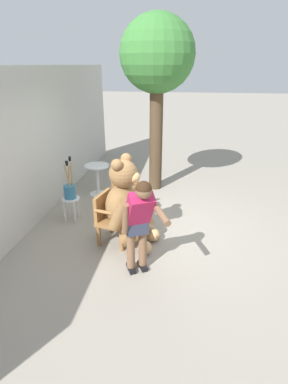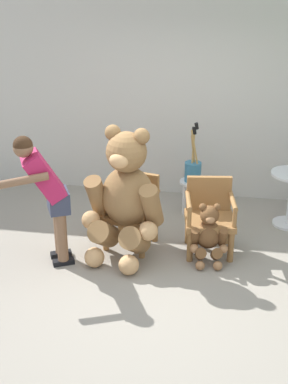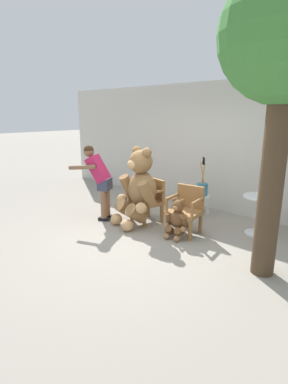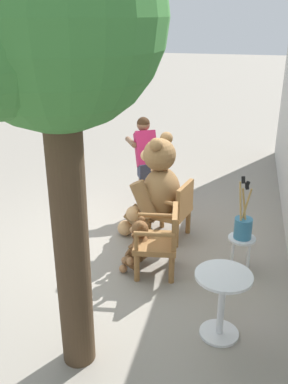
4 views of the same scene
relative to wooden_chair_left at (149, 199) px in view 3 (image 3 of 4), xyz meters
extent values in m
plane|color=gray|center=(0.45, -0.72, -0.46)|extent=(60.00, 60.00, 0.00)
cube|color=beige|center=(0.45, 1.68, 0.94)|extent=(10.00, 0.16, 2.80)
cube|color=olive|center=(-0.01, -0.06, -0.06)|extent=(0.66, 0.63, 0.07)
cylinder|color=olive|center=(-0.28, -0.21, -0.28)|extent=(0.07, 0.07, 0.37)
cylinder|color=olive|center=(0.16, -0.32, -0.28)|extent=(0.07, 0.07, 0.37)
cylinder|color=olive|center=(-0.19, 0.20, -0.28)|extent=(0.07, 0.07, 0.37)
cylinder|color=olive|center=(0.26, 0.09, -0.28)|extent=(0.07, 0.07, 0.37)
cube|color=olive|center=(0.04, 0.16, 0.19)|extent=(0.52, 0.17, 0.42)
cylinder|color=olive|center=(-0.26, -0.01, 0.20)|extent=(0.16, 0.48, 0.06)
cylinder|color=olive|center=(-0.30, -0.21, 0.09)|extent=(0.05, 0.05, 0.22)
cylinder|color=olive|center=(0.23, -0.12, 0.20)|extent=(0.16, 0.48, 0.06)
cylinder|color=olive|center=(0.18, -0.32, 0.09)|extent=(0.05, 0.05, 0.22)
cube|color=olive|center=(0.91, -0.06, -0.06)|extent=(0.63, 0.60, 0.07)
cylinder|color=olive|center=(0.71, -0.30, -0.28)|extent=(0.07, 0.07, 0.37)
cylinder|color=olive|center=(1.17, -0.23, -0.28)|extent=(0.07, 0.07, 0.37)
cylinder|color=olive|center=(0.65, 0.11, -0.28)|extent=(0.07, 0.07, 0.37)
cylinder|color=olive|center=(1.11, 0.18, -0.28)|extent=(0.07, 0.07, 0.37)
cube|color=olive|center=(0.88, 0.17, 0.19)|extent=(0.52, 0.13, 0.42)
cylinder|color=olive|center=(0.66, -0.10, 0.20)|extent=(0.13, 0.48, 0.06)
cylinder|color=olive|center=(0.69, -0.30, 0.09)|extent=(0.05, 0.05, 0.22)
cylinder|color=olive|center=(1.16, -0.02, 0.20)|extent=(0.13, 0.48, 0.06)
cylinder|color=olive|center=(1.19, -0.23, 0.09)|extent=(0.05, 0.05, 0.22)
ellipsoid|color=olive|center=(-0.01, -0.18, 0.23)|extent=(0.72, 0.65, 0.71)
sphere|color=olive|center=(-0.02, -0.22, 0.78)|extent=(0.45, 0.45, 0.45)
ellipsoid|color=tan|center=(-0.06, -0.40, 0.74)|extent=(0.25, 0.21, 0.17)
sphere|color=black|center=(-0.06, -0.40, 0.76)|extent=(0.07, 0.07, 0.07)
sphere|color=olive|center=(-0.18, -0.15, 0.97)|extent=(0.18, 0.18, 0.18)
sphere|color=olive|center=(0.15, -0.23, 0.97)|extent=(0.18, 0.18, 0.18)
cylinder|color=olive|center=(-0.37, -0.22, 0.23)|extent=(0.28, 0.43, 0.54)
sphere|color=tan|center=(-0.41, -0.36, -0.01)|extent=(0.21, 0.21, 0.21)
cylinder|color=olive|center=(0.29, -0.37, 0.23)|extent=(0.28, 0.43, 0.54)
sphere|color=tan|center=(0.27, -0.51, -0.01)|extent=(0.21, 0.21, 0.21)
cylinder|color=olive|center=(-0.26, -0.39, -0.16)|extent=(0.35, 0.49, 0.42)
sphere|color=tan|center=(-0.32, -0.60, -0.35)|extent=(0.23, 0.23, 0.23)
cylinder|color=olive|center=(0.11, -0.48, -0.16)|extent=(0.35, 0.49, 0.42)
sphere|color=tan|center=(0.09, -0.69, -0.35)|extent=(0.23, 0.23, 0.23)
ellipsoid|color=brown|center=(0.91, -0.24, -0.14)|extent=(0.32, 0.28, 0.33)
sphere|color=brown|center=(0.91, -0.26, 0.12)|extent=(0.21, 0.21, 0.21)
ellipsoid|color=#A47148|center=(0.93, -0.35, 0.10)|extent=(0.11, 0.09, 0.08)
sphere|color=black|center=(0.93, -0.35, 0.10)|extent=(0.03, 0.03, 0.03)
sphere|color=brown|center=(0.83, -0.26, 0.20)|extent=(0.08, 0.08, 0.08)
sphere|color=brown|center=(0.99, -0.23, 0.20)|extent=(0.08, 0.08, 0.08)
cylinder|color=brown|center=(0.77, -0.32, -0.14)|extent=(0.12, 0.20, 0.25)
sphere|color=#A47148|center=(0.77, -0.38, -0.25)|extent=(0.10, 0.10, 0.10)
cylinder|color=brown|center=(1.07, -0.27, -0.14)|extent=(0.12, 0.20, 0.25)
sphere|color=#A47148|center=(1.09, -0.34, -0.25)|extent=(0.10, 0.10, 0.10)
cylinder|color=brown|center=(0.84, -0.37, -0.32)|extent=(0.15, 0.22, 0.20)
sphere|color=#A47148|center=(0.85, -0.47, -0.41)|extent=(0.11, 0.11, 0.11)
cylinder|color=brown|center=(1.02, -0.35, -0.32)|extent=(0.15, 0.22, 0.20)
sphere|color=#A47148|center=(1.04, -0.45, -0.41)|extent=(0.11, 0.11, 0.11)
cube|color=black|center=(-0.76, -0.46, -0.43)|extent=(0.25, 0.19, 0.06)
cylinder|color=brown|center=(-0.76, -0.46, 0.01)|extent=(0.12, 0.12, 0.82)
cube|color=black|center=(-0.68, -0.62, -0.43)|extent=(0.25, 0.19, 0.06)
cylinder|color=brown|center=(-0.68, -0.62, 0.01)|extent=(0.12, 0.12, 0.82)
cube|color=#33384C|center=(-0.72, -0.54, 0.29)|extent=(0.33, 0.37, 0.24)
cube|color=#B21E4C|center=(-0.84, -0.60, 0.59)|extent=(0.54, 0.49, 0.57)
sphere|color=brown|center=(-1.01, -0.68, 0.93)|extent=(0.21, 0.21, 0.21)
sphere|color=#382314|center=(-1.01, -0.68, 0.95)|extent=(0.21, 0.21, 0.21)
cylinder|color=brown|center=(-0.98, -0.88, 0.64)|extent=(0.54, 0.33, 0.13)
cylinder|color=brown|center=(-0.93, -0.43, 0.47)|extent=(0.23, 0.17, 0.50)
cylinder|color=silver|center=(0.62, 0.97, -0.02)|extent=(0.34, 0.34, 0.03)
cylinder|color=silver|center=(0.72, 1.07, -0.25)|extent=(0.04, 0.04, 0.43)
cylinder|color=silver|center=(0.52, 1.07, -0.25)|extent=(0.04, 0.04, 0.43)
cylinder|color=silver|center=(0.72, 0.87, -0.25)|extent=(0.04, 0.04, 0.43)
cylinder|color=silver|center=(0.52, 0.87, -0.25)|extent=(0.04, 0.04, 0.43)
cylinder|color=teal|center=(0.62, 0.97, 0.13)|extent=(0.22, 0.22, 0.26)
cylinder|color=tan|center=(0.65, 0.92, 0.40)|extent=(0.14, 0.09, 0.65)
cylinder|color=black|center=(0.65, 0.92, 0.77)|extent=(0.06, 0.05, 0.09)
cylinder|color=tan|center=(0.61, 0.97, 0.37)|extent=(0.04, 0.13, 0.58)
cylinder|color=black|center=(0.61, 0.97, 0.70)|extent=(0.05, 0.06, 0.09)
cylinder|color=tan|center=(0.63, 0.97, 0.36)|extent=(0.09, 0.12, 0.57)
cylinder|color=black|center=(0.63, 0.97, 0.69)|extent=(0.05, 0.06, 0.09)
cylinder|color=silver|center=(1.89, 0.82, 0.24)|extent=(0.56, 0.56, 0.03)
cylinder|color=silver|center=(1.89, 0.82, -0.12)|extent=(0.07, 0.07, 0.69)
cylinder|color=silver|center=(1.89, 0.82, -0.45)|extent=(0.40, 0.40, 0.03)
cylinder|color=#473523|center=(2.52, -0.45, 0.82)|extent=(0.30, 0.30, 2.57)
sphere|color=#3D7F38|center=(2.52, -0.45, 2.55)|extent=(1.59, 1.59, 1.59)
camera|label=1|loc=(-4.33, -1.17, 2.35)|focal=28.00mm
camera|label=2|loc=(1.09, -5.59, 2.71)|focal=50.00mm
camera|label=3|loc=(3.87, -4.28, 1.68)|focal=28.00mm
camera|label=4|loc=(5.43, 0.89, 2.58)|focal=40.00mm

